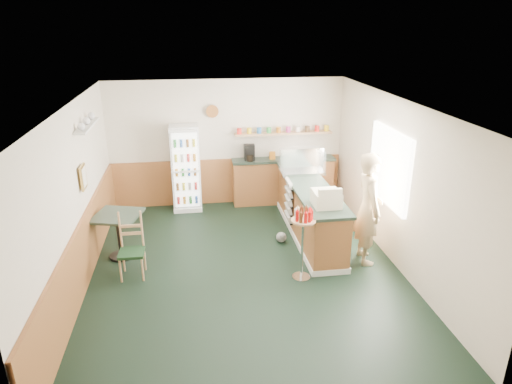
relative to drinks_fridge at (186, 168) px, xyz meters
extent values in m
plane|color=black|center=(0.90, -2.74, -0.90)|extent=(6.00, 6.00, 0.00)
cube|color=beige|center=(0.90, 0.27, 0.45)|extent=(5.00, 0.02, 2.70)
cube|color=beige|center=(-1.61, -2.74, 0.45)|extent=(0.02, 6.00, 2.70)
cube|color=beige|center=(3.41, -2.74, 0.45)|extent=(0.02, 6.00, 2.70)
cube|color=white|center=(0.90, -2.74, 1.81)|extent=(5.00, 6.00, 0.02)
cube|color=#945730|center=(0.90, 0.23, -0.40)|extent=(4.98, 0.05, 1.00)
cube|color=#945730|center=(-1.57, -2.74, -0.40)|extent=(0.05, 5.98, 1.00)
cube|color=white|center=(3.36, -2.44, 0.65)|extent=(0.06, 1.45, 1.25)
cube|color=tan|center=(-1.55, -2.24, 0.65)|extent=(0.03, 0.32, 0.38)
cube|color=white|center=(-1.50, -1.74, 1.35)|extent=(0.18, 1.20, 0.03)
cylinder|color=#985726|center=(0.60, 0.20, 1.15)|extent=(0.26, 0.04, 0.26)
cube|color=#945730|center=(2.25, -1.66, -0.43)|extent=(0.60, 2.95, 0.95)
cube|color=white|center=(2.25, -1.66, -0.85)|extent=(0.64, 2.97, 0.10)
cube|color=#27352A|center=(2.25, -1.66, 0.08)|extent=(0.68, 3.01, 0.05)
cube|color=#945730|center=(2.10, 0.06, -0.43)|extent=(2.20, 0.38, 0.95)
cube|color=#27352A|center=(2.10, 0.06, 0.08)|extent=(2.24, 0.42, 0.05)
cube|color=tan|center=(2.10, 0.14, 0.65)|extent=(2.10, 0.22, 0.04)
cube|color=black|center=(1.35, 0.06, 0.28)|extent=(0.22, 0.18, 0.34)
cylinder|color=#B2664C|center=(1.15, 0.14, 0.73)|extent=(0.10, 0.10, 0.12)
cylinder|color=#B2664C|center=(1.37, 0.14, 0.73)|extent=(0.10, 0.10, 0.12)
cylinder|color=#B2664C|center=(1.58, 0.14, 0.73)|extent=(0.10, 0.10, 0.12)
cylinder|color=#B2664C|center=(1.79, 0.14, 0.73)|extent=(0.10, 0.10, 0.12)
cylinder|color=#B2664C|center=(2.00, 0.14, 0.73)|extent=(0.10, 0.10, 0.12)
cylinder|color=#B2664C|center=(2.21, 0.14, 0.73)|extent=(0.10, 0.10, 0.12)
cylinder|color=#B2664C|center=(2.42, 0.14, 0.73)|extent=(0.10, 0.10, 0.12)
cylinder|color=#B2664C|center=(2.63, 0.14, 0.73)|extent=(0.10, 0.10, 0.12)
cylinder|color=#B2664C|center=(2.84, 0.14, 0.73)|extent=(0.10, 0.10, 0.12)
cylinder|color=#B2664C|center=(3.05, 0.14, 0.73)|extent=(0.10, 0.10, 0.12)
cube|color=white|center=(0.00, 0.04, 0.00)|extent=(0.60, 0.42, 1.81)
cube|color=white|center=(0.00, -0.19, 0.01)|extent=(0.50, 0.02, 1.60)
cube|color=silver|center=(0.00, -0.26, 0.01)|extent=(0.54, 0.02, 1.66)
cube|color=silver|center=(2.25, -0.98, 0.13)|extent=(0.85, 0.44, 0.06)
cube|color=silver|center=(2.25, -0.98, 0.38)|extent=(0.83, 0.42, 0.42)
cube|color=#EFE7C5|center=(2.25, -2.64, 0.23)|extent=(0.43, 0.45, 0.25)
imported|color=tan|center=(2.95, -2.72, 0.04)|extent=(0.49, 0.66, 1.89)
cylinder|color=silver|center=(1.76, -3.13, -0.89)|extent=(0.29, 0.29, 0.02)
cylinder|color=silver|center=(1.76, -3.13, -0.40)|extent=(0.04, 0.04, 0.98)
cylinder|color=tan|center=(1.76, -3.13, 0.09)|extent=(0.38, 0.38, 0.03)
cylinder|color=red|center=(1.87, -3.16, 0.18)|extent=(0.05, 0.05, 0.17)
cylinder|color=red|center=(1.87, -3.09, 0.18)|extent=(0.05, 0.05, 0.17)
cylinder|color=red|center=(1.83, -3.03, 0.18)|extent=(0.05, 0.05, 0.17)
cylinder|color=red|center=(1.76, -3.01, 0.18)|extent=(0.05, 0.05, 0.17)
cylinder|color=red|center=(1.69, -3.04, 0.18)|extent=(0.05, 0.05, 0.17)
cylinder|color=red|center=(1.65, -3.10, 0.18)|extent=(0.05, 0.05, 0.17)
cylinder|color=red|center=(1.65, -3.17, 0.18)|extent=(0.05, 0.05, 0.17)
cylinder|color=red|center=(1.70, -3.22, 0.18)|extent=(0.05, 0.05, 0.17)
cylinder|color=red|center=(1.76, -3.24, 0.18)|extent=(0.05, 0.05, 0.17)
cylinder|color=red|center=(1.83, -3.22, 0.18)|extent=(0.05, 0.05, 0.17)
cube|color=black|center=(1.91, -1.48, -0.65)|extent=(0.05, 0.41, 0.03)
cube|color=beige|center=(1.89, -1.48, -0.58)|extent=(0.09, 0.37, 0.14)
cube|color=black|center=(1.91, -1.48, -0.49)|extent=(0.05, 0.41, 0.03)
cube|color=beige|center=(1.89, -1.48, -0.42)|extent=(0.09, 0.37, 0.14)
cube|color=black|center=(1.91, -1.48, -0.32)|extent=(0.05, 0.41, 0.03)
cube|color=beige|center=(1.89, -1.48, -0.25)|extent=(0.09, 0.37, 0.14)
cube|color=black|center=(1.91, -1.48, -0.15)|extent=(0.05, 0.41, 0.03)
cube|color=beige|center=(1.89, -1.48, -0.08)|extent=(0.09, 0.37, 0.14)
cube|color=black|center=(1.91, -1.48, 0.02)|extent=(0.05, 0.41, 0.03)
cube|color=beige|center=(1.89, -1.48, 0.09)|extent=(0.09, 0.37, 0.14)
cylinder|color=black|center=(-1.15, -2.03, -0.88)|extent=(0.41, 0.41, 0.04)
cylinder|color=black|center=(-1.15, -2.03, -0.51)|extent=(0.08, 0.08, 0.73)
cube|color=#27352A|center=(-1.15, -2.03, -0.13)|extent=(0.89, 0.89, 0.04)
cube|color=black|center=(-0.87, -2.70, -0.49)|extent=(0.40, 0.40, 0.05)
cylinder|color=tan|center=(-1.04, -2.86, -0.70)|extent=(0.03, 0.03, 0.41)
cylinder|color=tan|center=(-0.71, -2.86, -0.70)|extent=(0.03, 0.03, 0.41)
cylinder|color=tan|center=(-1.04, -2.53, -0.70)|extent=(0.03, 0.03, 0.41)
cylinder|color=tan|center=(-0.71, -2.53, -0.70)|extent=(0.03, 0.03, 0.41)
cube|color=tan|center=(-0.87, -2.52, -0.17)|extent=(0.35, 0.04, 0.63)
sphere|color=gray|center=(1.69, -1.87, -0.81)|extent=(0.19, 0.19, 0.19)
sphere|color=gray|center=(1.69, -1.97, -0.73)|extent=(0.11, 0.11, 0.11)
camera|label=1|loc=(0.15, -9.24, 2.95)|focal=32.00mm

